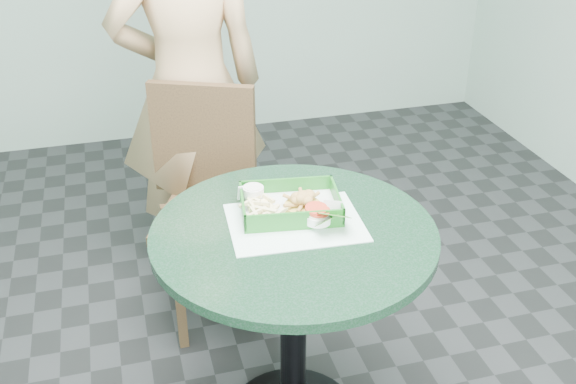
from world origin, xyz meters
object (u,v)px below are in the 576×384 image
object	(u,v)px
diner_person	(188,60)
sauce_ramekin	(252,200)
food_basket	(290,213)
cafe_table	(294,283)
dining_chair	(210,189)
crab_sandwich	(303,206)

from	to	relation	value
diner_person	sauce_ramekin	xyz separation A→B (m)	(0.06, -0.86, -0.17)
diner_person	food_basket	size ratio (longest dim) A/B	6.66
sauce_ramekin	cafe_table	bearing A→B (deg)	-58.66
cafe_table	food_basket	xyz separation A→B (m)	(0.02, 0.10, 0.19)
cafe_table	diner_person	distance (m)	1.09
cafe_table	food_basket	size ratio (longest dim) A/B	2.86
cafe_table	food_basket	bearing A→B (deg)	80.58
dining_chair	food_basket	xyz separation A→B (m)	(0.15, -0.64, 0.24)
sauce_ramekin	diner_person	bearing A→B (deg)	93.92
diner_person	food_basket	world-z (taller)	diner_person
dining_chair	crab_sandwich	bearing A→B (deg)	-50.71
diner_person	food_basket	bearing A→B (deg)	99.31
cafe_table	food_basket	world-z (taller)	food_basket
crab_sandwich	sauce_ramekin	world-z (taller)	crab_sandwich
food_basket	crab_sandwich	bearing A→B (deg)	-27.63
cafe_table	diner_person	world-z (taller)	diner_person
dining_chair	food_basket	distance (m)	0.70
cafe_table	diner_person	xyz separation A→B (m)	(-0.15, 1.01, 0.39)
food_basket	crab_sandwich	distance (m)	0.05
diner_person	sauce_ramekin	world-z (taller)	diner_person
sauce_ramekin	crab_sandwich	bearing A→B (deg)	-26.65
dining_chair	sauce_ramekin	xyz separation A→B (m)	(0.04, -0.59, 0.27)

